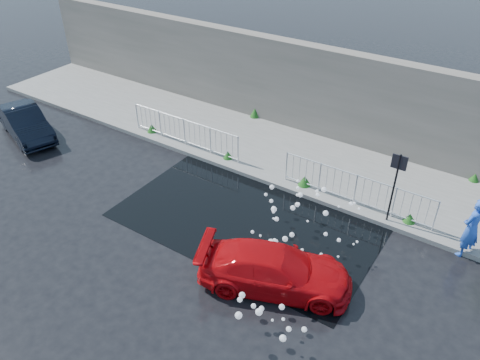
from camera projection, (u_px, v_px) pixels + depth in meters
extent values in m
plane|color=black|center=(218.00, 229.00, 14.35)|extent=(90.00, 90.00, 0.00)
cube|color=slate|center=(295.00, 157.00, 17.76)|extent=(30.00, 4.00, 0.15)
cube|color=slate|center=(268.00, 181.00, 16.37)|extent=(30.00, 0.25, 0.16)
cube|color=#5B564D|center=(325.00, 92.00, 18.25)|extent=(30.00, 0.60, 3.50)
cube|color=black|center=(249.00, 217.00, 14.80)|extent=(8.00, 5.00, 0.01)
cylinder|color=black|center=(393.00, 191.00, 13.86)|extent=(0.06, 0.06, 2.50)
cube|color=black|center=(399.00, 162.00, 13.30)|extent=(0.45, 0.04, 0.45)
cylinder|color=silver|center=(137.00, 116.00, 19.24)|extent=(0.05, 0.05, 1.10)
cylinder|color=silver|center=(238.00, 150.00, 16.95)|extent=(0.05, 0.05, 1.10)
cylinder|color=silver|center=(184.00, 120.00, 17.81)|extent=(5.00, 0.04, 0.04)
cylinder|color=silver|center=(185.00, 141.00, 18.34)|extent=(5.00, 0.04, 0.04)
cylinder|color=silver|center=(287.00, 166.00, 16.04)|extent=(0.05, 0.05, 1.10)
cylinder|color=silver|center=(436.00, 216.00, 13.75)|extent=(0.05, 0.05, 1.10)
cylinder|color=silver|center=(358.00, 176.00, 14.60)|extent=(5.00, 0.04, 0.04)
cylinder|color=silver|center=(354.00, 200.00, 15.13)|extent=(5.00, 0.04, 0.04)
cone|color=#134A16|center=(152.00, 128.00, 19.17)|extent=(0.40, 0.40, 0.35)
cone|color=#134A16|center=(228.00, 155.00, 17.44)|extent=(0.36, 0.36, 0.30)
cone|color=#134A16|center=(305.00, 181.00, 15.96)|extent=(0.44, 0.44, 0.35)
cone|color=#134A16|center=(410.00, 218.00, 14.33)|extent=(0.38, 0.38, 0.29)
cone|color=#134A16|center=(255.00, 113.00, 20.29)|extent=(0.42, 0.42, 0.40)
cone|color=#134A16|center=(475.00, 177.00, 16.20)|extent=(0.34, 0.34, 0.29)
sphere|color=white|center=(274.00, 219.00, 13.77)|extent=(0.07, 0.07, 0.07)
sphere|color=white|center=(302.00, 250.00, 12.96)|extent=(0.09, 0.09, 0.09)
sphere|color=white|center=(251.00, 243.00, 13.62)|extent=(0.14, 0.14, 0.14)
sphere|color=white|center=(274.00, 209.00, 13.94)|extent=(0.18, 0.18, 0.18)
sphere|color=white|center=(266.00, 195.00, 14.43)|extent=(0.11, 0.11, 0.11)
sphere|color=white|center=(308.00, 221.00, 13.46)|extent=(0.07, 0.07, 0.07)
sphere|color=white|center=(338.00, 257.00, 12.70)|extent=(0.06, 0.06, 0.06)
sphere|color=white|center=(293.00, 208.00, 13.79)|extent=(0.15, 0.15, 0.15)
sphere|color=white|center=(297.00, 205.00, 14.06)|extent=(0.15, 0.15, 0.15)
sphere|color=white|center=(272.00, 187.00, 14.50)|extent=(0.15, 0.15, 0.15)
sphere|color=white|center=(252.00, 232.00, 13.71)|extent=(0.10, 0.10, 0.10)
sphere|color=white|center=(339.00, 240.00, 12.85)|extent=(0.11, 0.11, 0.11)
sphere|color=white|center=(301.00, 194.00, 14.28)|extent=(0.10, 0.10, 0.10)
sphere|color=white|center=(321.00, 254.00, 12.73)|extent=(0.09, 0.09, 0.09)
sphere|color=white|center=(270.00, 243.00, 13.37)|extent=(0.17, 0.17, 0.17)
sphere|color=white|center=(354.00, 203.00, 13.67)|extent=(0.09, 0.09, 0.09)
sphere|color=white|center=(318.00, 195.00, 14.17)|extent=(0.12, 0.12, 0.12)
sphere|color=white|center=(300.00, 195.00, 14.29)|extent=(0.16, 0.16, 0.16)
sphere|color=white|center=(273.00, 212.00, 13.85)|extent=(0.09, 0.09, 0.09)
sphere|color=white|center=(276.00, 241.00, 13.43)|extent=(0.11, 0.11, 0.11)
sphere|color=white|center=(316.00, 256.00, 12.81)|extent=(0.07, 0.07, 0.07)
sphere|color=white|center=(297.00, 195.00, 14.22)|extent=(0.09, 0.09, 0.09)
sphere|color=white|center=(354.00, 244.00, 12.76)|extent=(0.06, 0.06, 0.06)
sphere|color=white|center=(349.00, 282.00, 12.14)|extent=(0.18, 0.18, 0.18)
sphere|color=white|center=(359.00, 209.00, 13.60)|extent=(0.08, 0.08, 0.08)
sphere|color=white|center=(271.00, 242.00, 13.29)|extent=(0.16, 0.16, 0.16)
sphere|color=white|center=(326.00, 213.00, 13.49)|extent=(0.16, 0.16, 0.16)
sphere|color=white|center=(327.00, 258.00, 12.74)|extent=(0.08, 0.08, 0.08)
sphere|color=white|center=(275.00, 240.00, 13.22)|extent=(0.11, 0.11, 0.11)
sphere|color=white|center=(357.00, 242.00, 12.84)|extent=(0.07, 0.07, 0.07)
sphere|color=white|center=(317.00, 191.00, 14.23)|extent=(0.10, 0.10, 0.10)
sphere|color=white|center=(271.00, 201.00, 14.17)|extent=(0.12, 0.12, 0.12)
sphere|color=white|center=(339.00, 207.00, 13.79)|extent=(0.07, 0.07, 0.07)
sphere|color=white|center=(260.00, 236.00, 13.75)|extent=(0.08, 0.08, 0.08)
sphere|color=white|center=(273.00, 208.00, 13.97)|extent=(0.09, 0.09, 0.09)
sphere|color=white|center=(298.00, 181.00, 14.74)|extent=(0.10, 0.10, 0.10)
sphere|color=white|center=(299.00, 204.00, 13.89)|extent=(0.09, 0.09, 0.09)
sphere|color=white|center=(292.00, 235.00, 13.34)|extent=(0.15, 0.15, 0.15)
sphere|color=white|center=(298.00, 188.00, 14.27)|extent=(0.11, 0.11, 0.11)
sphere|color=white|center=(326.00, 234.00, 13.10)|extent=(0.12, 0.12, 0.12)
sphere|color=white|center=(277.00, 219.00, 13.78)|extent=(0.14, 0.14, 0.14)
sphere|color=white|center=(324.00, 190.00, 14.13)|extent=(0.17, 0.17, 0.17)
sphere|color=white|center=(285.00, 239.00, 13.37)|extent=(0.17, 0.17, 0.17)
sphere|color=white|center=(351.00, 204.00, 13.78)|extent=(0.13, 0.13, 0.13)
sphere|color=white|center=(240.00, 300.00, 10.95)|extent=(0.13, 0.13, 0.13)
sphere|color=white|center=(254.00, 306.00, 10.98)|extent=(0.12, 0.12, 0.12)
sphere|color=white|center=(272.00, 320.00, 10.44)|extent=(0.06, 0.06, 0.06)
sphere|color=white|center=(282.00, 307.00, 11.41)|extent=(0.15, 0.15, 0.15)
sphere|color=white|center=(206.00, 275.00, 12.51)|extent=(0.07, 0.07, 0.07)
sphere|color=white|center=(239.00, 315.00, 10.40)|extent=(0.17, 0.17, 0.17)
sphere|color=white|center=(262.00, 309.00, 11.01)|extent=(0.13, 0.13, 0.13)
sphere|color=white|center=(233.00, 289.00, 11.79)|extent=(0.09, 0.09, 0.09)
sphere|color=white|center=(283.00, 319.00, 10.82)|extent=(0.08, 0.08, 0.08)
sphere|color=white|center=(259.00, 312.00, 10.54)|extent=(0.17, 0.17, 0.17)
sphere|color=white|center=(283.00, 338.00, 9.92)|extent=(0.15, 0.15, 0.15)
sphere|color=white|center=(304.00, 329.00, 11.04)|extent=(0.14, 0.14, 0.14)
sphere|color=white|center=(242.00, 295.00, 11.29)|extent=(0.16, 0.16, 0.16)
sphere|color=white|center=(289.00, 329.00, 10.42)|extent=(0.13, 0.13, 0.13)
imported|color=#B6070B|center=(275.00, 270.00, 12.10)|extent=(4.32, 2.99, 1.16)
imported|color=black|center=(25.00, 123.00, 18.91)|extent=(3.94, 2.41, 1.22)
imported|color=blue|center=(472.00, 228.00, 12.91)|extent=(0.72, 0.83, 1.91)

